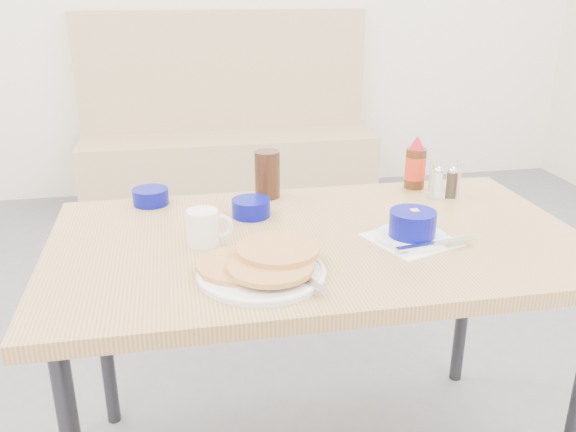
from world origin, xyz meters
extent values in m
cube|color=tan|center=(0.00, 2.72, 0.23)|extent=(1.90, 0.55, 0.45)
cube|color=tan|center=(0.00, 2.94, 0.72)|extent=(1.90, 0.12, 1.00)
cube|color=#2D2D33|center=(0.00, 2.72, 0.04)|extent=(1.90, 0.55, 0.08)
cube|color=tan|center=(0.00, 0.25, 0.74)|extent=(1.40, 0.80, 0.04)
cylinder|color=#2D2D33|center=(-0.62, 0.57, 0.36)|extent=(0.04, 0.04, 0.72)
cylinder|color=#2D2D33|center=(0.62, 0.57, 0.36)|extent=(0.04, 0.04, 0.72)
cylinder|color=white|center=(-0.18, 0.05, 0.77)|extent=(0.29, 0.29, 0.01)
cylinder|color=#E4A056|center=(-0.23, 0.07, 0.78)|extent=(0.20, 0.20, 0.01)
cylinder|color=#E4A056|center=(-0.16, 0.02, 0.79)|extent=(0.20, 0.20, 0.01)
cylinder|color=#E4A056|center=(-0.14, 0.09, 0.81)|extent=(0.20, 0.20, 0.01)
cube|color=silver|center=(-0.09, -0.03, 0.78)|extent=(0.06, 0.13, 0.01)
cylinder|color=white|center=(-0.30, 0.26, 0.81)|extent=(0.08, 0.08, 0.09)
cylinder|color=black|center=(-0.30, 0.26, 0.85)|extent=(0.07, 0.07, 0.00)
torus|color=white|center=(-0.26, 0.26, 0.81)|extent=(0.07, 0.02, 0.07)
cube|color=white|center=(0.23, 0.18, 0.76)|extent=(0.25, 0.25, 0.00)
cylinder|color=white|center=(0.23, 0.18, 0.77)|extent=(0.19, 0.19, 0.01)
cylinder|color=#05097C|center=(0.23, 0.18, 0.81)|extent=(0.12, 0.12, 0.07)
cylinder|color=white|center=(0.23, 0.18, 0.83)|extent=(0.11, 0.11, 0.01)
cube|color=#F4DB60|center=(0.24, 0.18, 0.84)|extent=(0.02, 0.02, 0.01)
cube|color=silver|center=(0.27, 0.11, 0.78)|extent=(0.22, 0.05, 0.01)
cylinder|color=#05097C|center=(-0.44, 0.59, 0.78)|extent=(0.11, 0.11, 0.05)
cylinder|color=#05097C|center=(-0.15, 0.43, 0.78)|extent=(0.11, 0.11, 0.05)
cylinder|color=#321C10|center=(-0.08, 0.59, 0.83)|extent=(0.09, 0.09, 0.15)
cube|color=silver|center=(0.46, 0.48, 0.76)|extent=(0.11, 0.08, 0.00)
cylinder|color=silver|center=(0.41, 0.47, 0.82)|extent=(0.01, 0.01, 0.11)
cylinder|color=silver|center=(0.49, 0.45, 0.82)|extent=(0.01, 0.01, 0.11)
cylinder|color=silver|center=(0.42, 0.51, 0.82)|extent=(0.01, 0.01, 0.11)
cylinder|color=silver|center=(0.50, 0.49, 0.82)|extent=(0.01, 0.01, 0.11)
cylinder|color=silver|center=(0.44, 0.49, 0.80)|extent=(0.03, 0.03, 0.08)
cylinder|color=#3F3326|center=(0.48, 0.48, 0.80)|extent=(0.03, 0.03, 0.08)
cylinder|color=#47230F|center=(0.40, 0.59, 0.82)|extent=(0.07, 0.07, 0.13)
cylinder|color=#DC4919|center=(0.40, 0.59, 0.83)|extent=(0.07, 0.07, 0.07)
cone|color=red|center=(0.40, 0.59, 0.91)|extent=(0.05, 0.05, 0.04)
camera|label=1|loc=(-0.36, -1.19, 1.39)|focal=38.00mm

